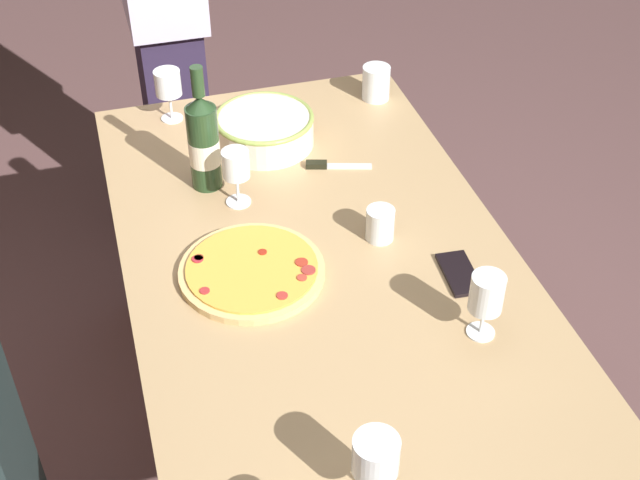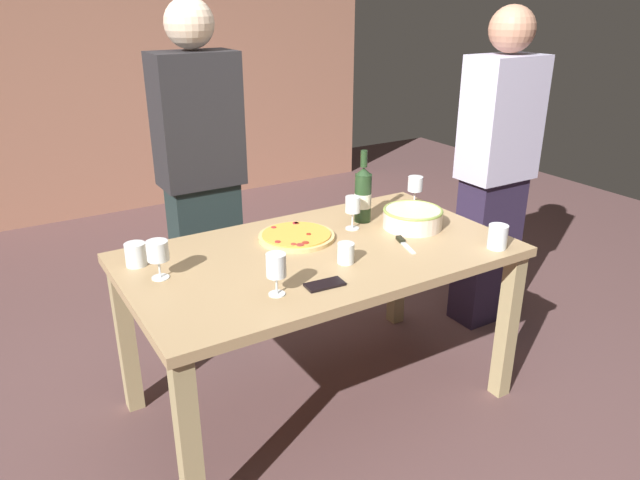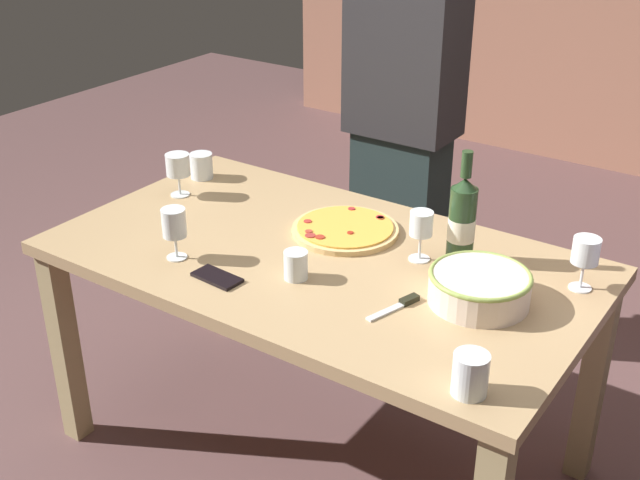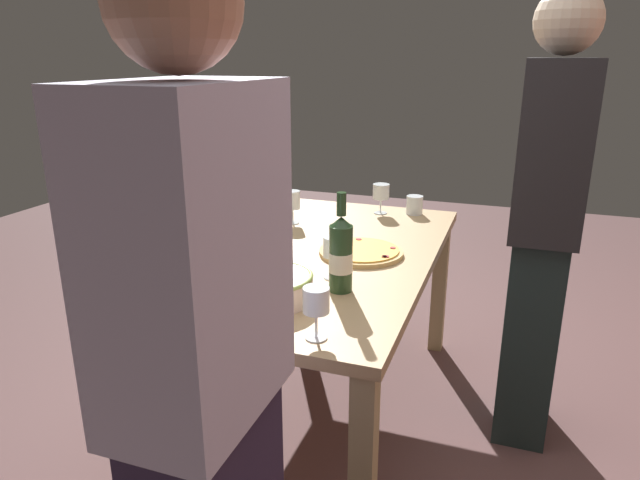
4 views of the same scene
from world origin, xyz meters
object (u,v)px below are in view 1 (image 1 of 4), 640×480
(cup_ceramic, at_px, (380,224))
(cell_phone, at_px, (459,273))
(person_host, at_px, (163,6))
(wine_glass_near_pizza, at_px, (487,295))
(pizza_knife, at_px, (329,165))
(pizza, at_px, (252,271))
(wine_bottle, at_px, (204,142))
(cup_spare, at_px, (376,83))
(wine_glass_far_left, at_px, (168,86))
(serving_bowl, at_px, (264,128))
(dining_table, at_px, (320,285))
(wine_glass_far_right, at_px, (376,457))
(wine_glass_by_bottle, at_px, (236,167))

(cup_ceramic, distance_m, cell_phone, 0.22)
(person_host, bearing_deg, wine_glass_near_pizza, 7.32)
(cell_phone, xyz_separation_m, pizza_knife, (0.50, 0.16, 0.00))
(pizza, bearing_deg, wine_bottle, 5.06)
(cup_spare, bearing_deg, person_host, 44.55)
(wine_glass_far_left, height_order, cup_spare, wine_glass_far_left)
(serving_bowl, distance_m, cup_spare, 0.40)
(pizza, height_order, cell_phone, pizza)
(wine_glass_near_pizza, bearing_deg, dining_table, 37.35)
(dining_table, distance_m, cell_phone, 0.34)
(pizza, xyz_separation_m, wine_glass_far_right, (-0.63, -0.08, 0.10))
(wine_glass_far_right, height_order, cup_ceramic, wine_glass_far_right)
(dining_table, relative_size, cup_spare, 15.80)
(wine_glass_far_left, height_order, cup_ceramic, wine_glass_far_left)
(cup_spare, height_order, cell_phone, cup_spare)
(dining_table, relative_size, person_host, 0.94)
(pizza_knife, bearing_deg, wine_glass_by_bottle, 107.76)
(wine_glass_near_pizza, xyz_separation_m, wine_glass_by_bottle, (0.59, 0.39, -0.00))
(cell_phone, distance_m, person_host, 1.43)
(person_host, bearing_deg, wine_glass_by_bottle, -6.05)
(pizza, relative_size, wine_bottle, 0.99)
(dining_table, distance_m, pizza_knife, 0.38)
(cup_spare, bearing_deg, wine_bottle, 117.78)
(wine_glass_near_pizza, xyz_separation_m, cell_phone, (0.18, -0.03, -0.10))
(pizza_knife, bearing_deg, wine_glass_near_pizza, -169.11)
(wine_bottle, height_order, cell_phone, wine_bottle)
(pizza, xyz_separation_m, person_host, (1.22, 0.01, 0.11))
(wine_glass_near_pizza, distance_m, wine_glass_far_left, 1.15)
(dining_table, bearing_deg, pizza, 96.60)
(dining_table, xyz_separation_m, cell_phone, (-0.15, -0.29, 0.10))
(serving_bowl, relative_size, wine_glass_far_right, 1.83)
(wine_glass_far_left, bearing_deg, serving_bowl, -131.35)
(serving_bowl, height_order, cup_spare, cup_spare)
(wine_glass_far_left, distance_m, person_host, 0.50)
(pizza, bearing_deg, wine_glass_far_left, 5.73)
(pizza_knife, height_order, person_host, person_host)
(pizza_knife, bearing_deg, wine_bottle, 87.70)
(wine_glass_by_bottle, bearing_deg, cell_phone, -134.06)
(wine_glass_near_pizza, height_order, wine_glass_far_left, wine_glass_near_pizza)
(wine_bottle, relative_size, wine_glass_near_pizza, 2.16)
(cup_ceramic, bearing_deg, cell_phone, -144.00)
(pizza, height_order, wine_glass_far_right, wine_glass_far_right)
(serving_bowl, xyz_separation_m, cup_ceramic, (-0.48, -0.17, -0.01))
(wine_glass_far_left, distance_m, cell_phone, 1.01)
(cup_ceramic, distance_m, person_host, 1.22)
(pizza, bearing_deg, person_host, 0.62)
(dining_table, relative_size, cell_phone, 11.11)
(cell_phone, relative_size, person_host, 0.08)
(pizza, xyz_separation_m, wine_bottle, (0.37, 0.03, 0.12))
(serving_bowl, relative_size, wine_glass_by_bottle, 1.79)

